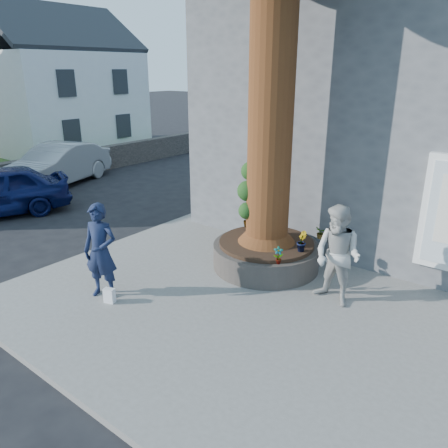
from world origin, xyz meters
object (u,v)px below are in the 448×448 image
Objects in this scene: man at (101,251)px; car_silver at (58,165)px; planter at (266,254)px; woman at (338,256)px.

man is 0.39× the size of car_silver.
car_silver is (-8.69, 4.52, -0.26)m from man.
woman is (1.85, -0.52, 0.64)m from planter.
planter is 1.23× the size of woman.
car_silver is at bearing 171.74° from planter.
woman is 12.44m from car_silver.
planter is at bearing -26.77° from car_silver.
man is 9.80m from car_silver.
man reaches higher than car_silver.
planter is 3.52m from man.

